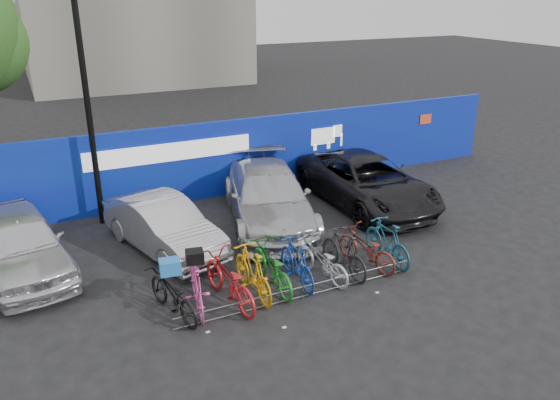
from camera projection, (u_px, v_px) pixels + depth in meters
ground at (289, 286)px, 12.17m from camera, size 100.00×100.00×0.00m
hoarding at (203, 161)px, 16.77m from camera, size 22.00×0.18×2.40m
lamppost at (88, 108)px, 14.22m from camera, size 0.25×0.50×6.11m
bike_rack at (302, 292)px, 11.60m from camera, size 5.60×0.03×0.30m
car_0 at (20, 243)px, 12.46m from camera, size 2.46×4.61×1.49m
car_1 at (163, 226)px, 13.61m from camera, size 2.45×4.22×1.31m
car_2 at (268, 196)px, 15.18m from camera, size 3.48×5.70×1.54m
car_3 at (367, 181)px, 16.43m from camera, size 2.50×5.35×1.48m
bike_0 at (172, 294)px, 10.90m from camera, size 1.06×1.93×0.96m
bike_1 at (197, 286)px, 11.11m from camera, size 0.80×1.85×1.07m
bike_2 at (229, 280)px, 11.30m from camera, size 1.01×2.13×1.08m
bike_3 at (253, 272)px, 11.61m from camera, size 0.57×1.84×1.09m
bike_4 at (271, 267)px, 11.90m from camera, size 0.70×1.95×1.02m
bike_5 at (297, 263)px, 12.09m from camera, size 0.55×1.73×1.03m
bike_6 at (321, 260)px, 12.30m from camera, size 0.96×1.83×0.91m
bike_7 at (344, 253)px, 12.51m from camera, size 0.59×1.78×1.05m
bike_8 at (366, 249)px, 12.84m from camera, size 1.03×1.88×0.94m
bike_9 at (387, 242)px, 13.04m from camera, size 0.51×1.76×1.06m
cargo_crate at (170, 267)px, 10.67m from camera, size 0.45×0.36×0.29m
cargo_topcase at (195, 257)px, 10.87m from camera, size 0.40×0.37×0.26m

